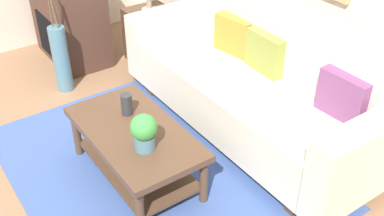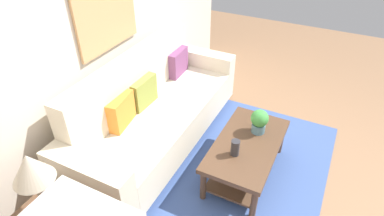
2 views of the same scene
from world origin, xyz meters
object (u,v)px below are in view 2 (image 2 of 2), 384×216
Objects in this scene: throw_pillow_orange at (121,111)px; throw_pillow_olive at (143,92)px; coffee_table at (246,152)px; potted_plant_tabletop at (259,121)px; tabletop_vase at (235,148)px; framed_painting at (107,14)px; throw_pillow_plum at (178,62)px; table_lamp at (31,170)px; couch at (155,114)px.

throw_pillow_olive is (0.39, 0.00, 0.00)m from throw_pillow_orange.
coffee_table is 0.34m from potted_plant_tabletop.
tabletop_vase is (-0.20, -1.15, -0.17)m from throw_pillow_olive.
framed_painting is at bearing 90.05° from coffee_table.
throw_pillow_plum is 0.63× the size of table_lamp.
potted_plant_tabletop is at bearing -9.71° from coffee_table.
couch reaches higher than potted_plant_tabletop.
throw_pillow_olive is 1.37× the size of potted_plant_tabletop.
potted_plant_tabletop is at bearing -12.89° from tabletop_vase.
couch is 1.05m from tabletop_vase.
tabletop_vase is 0.19× the size of framed_painting.
tabletop_vase is at bearing -100.07° from throw_pillow_olive.
throw_pillow_plum is (1.17, 0.00, 0.00)m from throw_pillow_orange.
throw_pillow_orange is 0.39m from throw_pillow_olive.
throw_pillow_olive is 0.33× the size of coffee_table.
coffee_table is at bearing -89.95° from framed_painting.
throw_pillow_orange is at bearing 8.50° from table_lamp.
throw_pillow_orange is 2.20× the size of tabletop_vase.
throw_pillow_olive is 0.78m from throw_pillow_plum.
throw_pillow_plum is at bearing 65.82° from potted_plant_tabletop.
framed_painting is at bearing 82.21° from tabletop_vase.
potted_plant_tabletop is at bearing -79.97° from throw_pillow_olive.
throw_pillow_plum is (0.78, 0.12, 0.25)m from couch.
throw_pillow_olive is 0.88m from framed_painting.
potted_plant_tabletop is (0.61, -1.24, -0.11)m from throw_pillow_orange.
throw_pillow_plum is at bearing 9.07° from couch.
throw_pillow_plum is at bearing 4.22° from table_lamp.
framed_painting is at bearing 90.00° from throw_pillow_olive.
throw_pillow_orange is at bearing 180.00° from throw_pillow_plum.
framed_painting is at bearing 18.53° from table_lamp.
table_lamp reaches higher than potted_plant_tabletop.
potted_plant_tabletop is at bearing -114.18° from throw_pillow_plum.
throw_pillow_orange is 1.17m from throw_pillow_plum.
table_lamp is at bearing -175.78° from throw_pillow_plum.
throw_pillow_olive is at bearing 180.00° from throw_pillow_plum.
framed_painting is (-0.00, 1.55, 1.17)m from coffee_table.
throw_pillow_olive is (-0.00, 0.12, 0.25)m from couch.
throw_pillow_plum is 1.17m from framed_painting.
framed_painting is (0.00, 0.34, 0.81)m from throw_pillow_olive.
couch is 1.09m from coffee_table.
framed_painting reaches higher than potted_plant_tabletop.
framed_painting reaches higher than throw_pillow_orange.
tabletop_vase is at bearing -101.26° from couch.
couch is at bearing -170.93° from throw_pillow_plum.
coffee_table is 6.73× the size of tabletop_vase.
throw_pillow_olive reaches higher than tabletop_vase.
couch reaches higher than throw_pillow_orange.
throw_pillow_plum is (0.78, 0.00, 0.00)m from throw_pillow_olive.
coffee_table is 1.94m from framed_painting.
framed_painting reaches higher than throw_pillow_olive.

